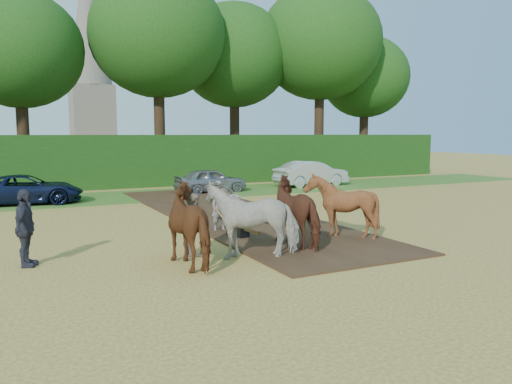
% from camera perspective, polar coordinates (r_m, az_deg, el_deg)
% --- Properties ---
extents(ground, '(120.00, 120.00, 0.00)m').
position_cam_1_polar(ground, '(12.36, 3.58, -7.68)').
color(ground, gold).
rests_on(ground, ground).
extents(earth_strip, '(4.50, 17.00, 0.05)m').
position_cam_1_polar(earth_strip, '(19.15, -3.14, -2.46)').
color(earth_strip, '#472D1C').
rests_on(earth_strip, ground).
extents(grass_verge, '(50.00, 5.00, 0.03)m').
position_cam_1_polar(grass_verge, '(25.26, -12.67, -0.42)').
color(grass_verge, '#38601E').
rests_on(grass_verge, ground).
extents(hedgerow, '(46.00, 1.60, 3.00)m').
position_cam_1_polar(hedgerow, '(29.50, -14.89, 3.41)').
color(hedgerow, '#14380F').
rests_on(hedgerow, ground).
extents(spectator_near, '(0.66, 0.82, 1.58)m').
position_cam_1_polar(spectator_near, '(12.77, -7.13, -3.62)').
color(spectator_near, tan).
rests_on(spectator_near, ground).
extents(spectator_far, '(0.77, 1.15, 1.81)m').
position_cam_1_polar(spectator_far, '(12.64, -24.87, -3.78)').
color(spectator_far, '#292937').
rests_on(spectator_far, ground).
extents(plough_team, '(6.34, 4.92, 1.91)m').
position_cam_1_polar(plough_team, '(13.17, 2.26, -2.56)').
color(plough_team, brown).
rests_on(plough_team, ground).
extents(parked_cars, '(30.57, 3.13, 1.49)m').
position_cam_1_polar(parked_cars, '(24.38, -22.04, 0.62)').
color(parked_cars, '#BBBEC2').
rests_on(parked_cars, ground).
extents(treeline, '(48.70, 10.60, 14.21)m').
position_cam_1_polar(treeline, '(32.85, -19.52, 16.66)').
color(treeline, '#382616').
rests_on(treeline, ground).
extents(church, '(5.20, 5.20, 27.00)m').
position_cam_1_polar(church, '(66.96, -18.47, 15.51)').
color(church, slate).
rests_on(church, ground).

